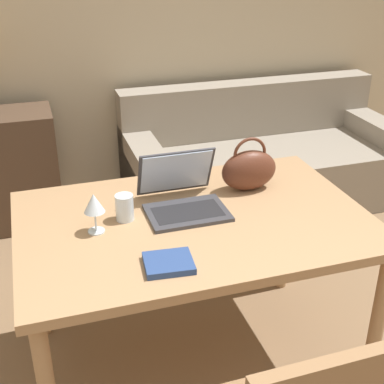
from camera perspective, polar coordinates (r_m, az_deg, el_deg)
wall_back at (r=3.87m, az=-9.11°, el=18.76°), size 10.00×0.06×2.70m
dining_table at (r=2.24m, az=0.22°, el=-4.63°), size 1.43×0.95×0.77m
couch at (r=3.97m, az=7.40°, el=3.05°), size 1.97×0.88×0.82m
laptop at (r=2.26m, az=-1.10°, el=-0.11°), size 0.33×0.34×0.23m
drinking_glass at (r=2.18m, az=-7.21°, el=-1.65°), size 0.07×0.07×0.11m
wine_glass at (r=2.07m, az=-10.41°, el=-1.32°), size 0.08×0.08×0.16m
handbag at (r=2.41m, az=6.10°, el=2.40°), size 0.26×0.12×0.25m
book at (r=1.89m, az=-2.51°, el=-7.58°), size 0.18×0.16×0.02m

